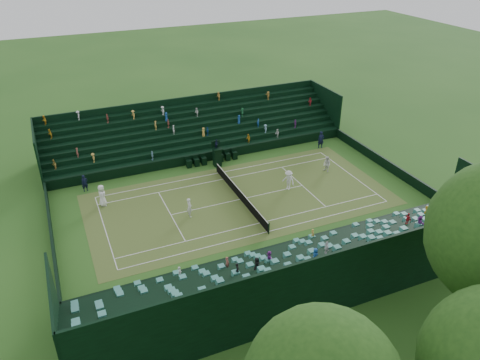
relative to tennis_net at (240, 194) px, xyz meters
The scene contains 17 objects.
ground 0.53m from the tennis_net, ahead, with size 160.00×160.00×0.00m, color #26551B.
court_surface 0.52m from the tennis_net, ahead, with size 12.97×26.77×0.01m, color #3A6E24.
perimeter_wall_north 15.89m from the tennis_net, 90.00° to the left, with size 17.17×0.20×1.00m, color black.
perimeter_wall_south 15.89m from the tennis_net, 90.00° to the right, with size 17.17×0.20×1.00m, color black.
perimeter_wall_east 8.49m from the tennis_net, ahead, with size 0.20×31.77×1.00m, color black.
perimeter_wall_west 8.49m from the tennis_net, behind, with size 0.20×31.77×1.00m, color black.
north_grandstand 12.70m from the tennis_net, ahead, with size 6.60×32.00×4.90m.
south_grandstand 12.70m from the tennis_net, behind, with size 6.60×32.00×4.90m.
tennis_net is the anchor object (origin of this frame).
umpire_chair 7.16m from the tennis_net, behind, with size 0.92×0.92×2.90m.
courtside_chairs 7.86m from the tennis_net, behind, with size 0.52×5.49×1.14m.
player_near_west 12.04m from the tennis_net, 108.69° to the right, with size 0.98×0.64×2.00m, color white.
player_near_east 5.04m from the tennis_net, 80.74° to the right, with size 0.63×0.42×1.74m, color silver.
player_far_west 10.14m from the tennis_net, 98.70° to the left, with size 0.79×0.61×1.62m, color silver.
player_far_east 4.87m from the tennis_net, 89.64° to the left, with size 1.24×0.71×1.91m, color white.
line_judge_north 14.17m from the tennis_net, 117.94° to the left, with size 0.70×0.46×1.91m, color black.
line_judge_south 14.35m from the tennis_net, 119.55° to the right, with size 0.59×0.39×1.61m, color black.
Camera 1 is at (32.94, -14.19, 21.71)m, focal length 35.00 mm.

